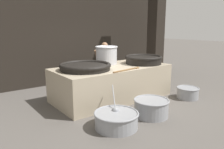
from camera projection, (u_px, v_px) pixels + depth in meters
The scene contains 12 objects.
ground_plane at pixel (112, 98), 6.59m from camera, with size 60.00×60.00×0.00m, color #56514C.
back_wall at pixel (69, 26), 8.24m from camera, with size 8.19×0.24×4.23m, color black.
support_pillar at pixel (156, 26), 8.57m from camera, with size 0.49×0.49×4.23m, color black.
hearth_platform at pixel (112, 82), 6.49m from camera, with size 3.41×1.64×0.96m.
giant_wok_near at pixel (85, 66), 5.86m from camera, with size 1.39×1.39×0.18m.
giant_wok_far at pixel (144, 59), 6.85m from camera, with size 1.15×1.15×0.25m.
stock_pot at pixel (106, 55), 6.77m from camera, with size 0.69×0.69×0.56m.
stirring_paddle at pixel (128, 70), 5.82m from camera, with size 1.00×0.21×0.04m.
cook at pixel (105, 63), 7.53m from camera, with size 0.44×0.63×1.59m.
prep_bowl_vegetables at pixel (116, 119), 4.59m from camera, with size 0.96×1.14×0.74m.
prep_bowl_meat at pixel (188, 92), 6.52m from camera, with size 0.65×0.65×0.33m.
prep_bowl_extra at pixel (151, 107), 5.19m from camera, with size 0.84×0.84×0.42m.
Camera 1 is at (-3.79, -5.02, 2.08)m, focal length 35.00 mm.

